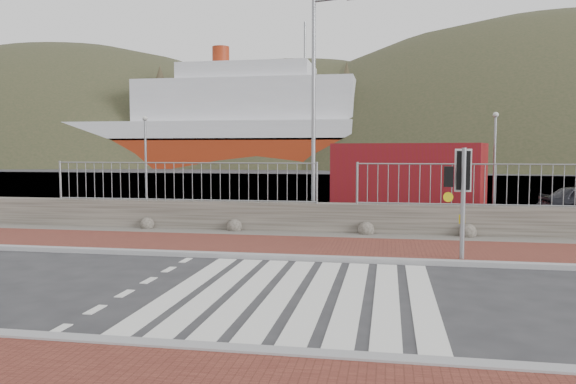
% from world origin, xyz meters
% --- Properties ---
extents(ground, '(220.00, 220.00, 0.00)m').
position_xyz_m(ground, '(0.00, 0.00, 0.00)').
color(ground, '#28282B').
rests_on(ground, ground).
extents(sidewalk_far, '(40.00, 3.00, 0.08)m').
position_xyz_m(sidewalk_far, '(0.00, 4.50, 0.04)').
color(sidewalk_far, brown).
rests_on(sidewalk_far, ground).
extents(kerb_near, '(40.00, 0.25, 0.12)m').
position_xyz_m(kerb_near, '(0.00, -3.00, 0.05)').
color(kerb_near, gray).
rests_on(kerb_near, ground).
extents(kerb_far, '(40.00, 0.25, 0.12)m').
position_xyz_m(kerb_far, '(0.00, 3.00, 0.05)').
color(kerb_far, gray).
rests_on(kerb_far, ground).
extents(zebra_crossing, '(4.62, 5.60, 0.01)m').
position_xyz_m(zebra_crossing, '(-0.00, 0.00, 0.01)').
color(zebra_crossing, silver).
rests_on(zebra_crossing, ground).
extents(gravel_strip, '(40.00, 1.50, 0.06)m').
position_xyz_m(gravel_strip, '(0.00, 6.50, 0.03)').
color(gravel_strip, '#59544C').
rests_on(gravel_strip, ground).
extents(stone_wall, '(40.00, 0.60, 0.90)m').
position_xyz_m(stone_wall, '(0.00, 7.30, 0.45)').
color(stone_wall, '#4B463D').
rests_on(stone_wall, ground).
extents(railing, '(18.07, 0.07, 1.22)m').
position_xyz_m(railing, '(0.00, 7.15, 1.82)').
color(railing, gray).
rests_on(railing, stone_wall).
extents(quay, '(120.00, 40.00, 0.50)m').
position_xyz_m(quay, '(0.00, 27.90, 0.00)').
color(quay, '#4C4C4F').
rests_on(quay, ground).
extents(water, '(220.00, 50.00, 0.05)m').
position_xyz_m(water, '(0.00, 62.90, 0.00)').
color(water, '#3F4C54').
rests_on(water, ground).
extents(ferry, '(50.00, 16.00, 20.00)m').
position_xyz_m(ferry, '(-24.65, 67.90, 5.36)').
color(ferry, maroon).
rests_on(ferry, ground).
extents(hills_backdrop, '(254.00, 90.00, 100.00)m').
position_xyz_m(hills_backdrop, '(6.74, 87.90, -23.05)').
color(hills_backdrop, '#2A311D').
rests_on(hills_backdrop, ground).
extents(traffic_signal_far, '(0.60, 0.22, 2.55)m').
position_xyz_m(traffic_signal_far, '(3.10, 3.39, 1.86)').
color(traffic_signal_far, gray).
rests_on(traffic_signal_far, ground).
extents(streetlight, '(1.50, 0.53, 7.17)m').
position_xyz_m(streetlight, '(-0.72, 8.07, 4.04)').
color(streetlight, gray).
rests_on(streetlight, ground).
extents(shipping_container, '(7.22, 4.47, 2.80)m').
position_xyz_m(shipping_container, '(2.42, 17.20, 1.40)').
color(shipping_container, maroon).
rests_on(shipping_container, ground).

